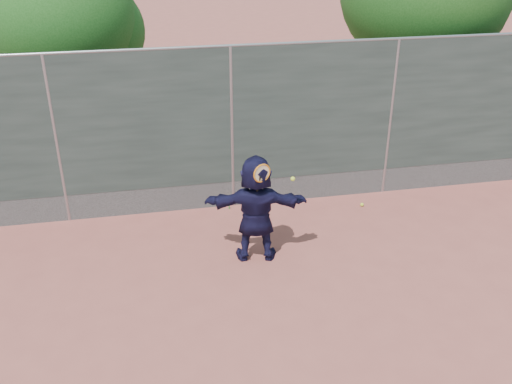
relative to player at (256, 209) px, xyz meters
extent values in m
plane|color=#9E4C42|center=(-0.08, -1.67, -0.87)|extent=(80.00, 80.00, 0.00)
imported|color=black|center=(0.00, 0.00, 0.00)|extent=(1.69, 0.78, 1.75)
sphere|color=#C6DA30|center=(2.30, 1.30, -0.84)|extent=(0.07, 0.07, 0.07)
cube|color=#38423D|center=(-0.08, 1.83, 0.88)|extent=(20.00, 0.04, 2.50)
cube|color=slate|center=(-0.08, 1.83, -0.62)|extent=(20.00, 0.03, 0.50)
cylinder|color=gray|center=(-0.08, 1.83, 2.13)|extent=(20.00, 0.05, 0.05)
cylinder|color=gray|center=(-3.08, 1.83, 0.63)|extent=(0.06, 0.06, 3.00)
cylinder|color=gray|center=(-0.08, 1.83, 0.63)|extent=(0.06, 0.06, 3.00)
cylinder|color=gray|center=(2.92, 1.83, 0.63)|extent=(0.06, 0.06, 3.00)
torus|color=orange|center=(0.05, -0.20, 0.69)|extent=(0.28, 0.13, 0.29)
cylinder|color=beige|center=(0.05, -0.20, 0.69)|extent=(0.23, 0.10, 0.25)
cylinder|color=black|center=(0.00, -0.18, 0.49)|extent=(0.07, 0.13, 0.33)
sphere|color=#C6DA30|center=(0.50, -0.28, 0.60)|extent=(0.07, 0.07, 0.07)
cylinder|color=#382314|center=(4.42, 4.03, 0.43)|extent=(0.28, 0.28, 2.60)
sphere|color=#23561C|center=(5.14, 4.23, 2.36)|extent=(2.52, 2.52, 2.52)
cylinder|color=#382314|center=(-3.08, 4.83, 0.23)|extent=(0.28, 0.28, 2.20)
sphere|color=#23561C|center=(-3.08, 4.83, 2.15)|extent=(3.00, 3.00, 3.00)
sphere|color=#23561C|center=(-2.48, 5.03, 1.85)|extent=(2.10, 2.10, 2.10)
cone|color=#387226|center=(0.17, 1.71, -0.74)|extent=(0.03, 0.03, 0.26)
cone|color=#387226|center=(0.47, 1.73, -0.72)|extent=(0.03, 0.03, 0.30)
cone|color=#387226|center=(-0.18, 1.69, -0.76)|extent=(0.03, 0.03, 0.22)
camera|label=1|loc=(-1.50, -7.64, 4.20)|focal=40.00mm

